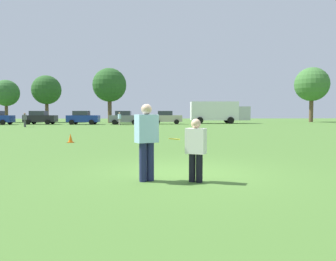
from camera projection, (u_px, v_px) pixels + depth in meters
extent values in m
plane|color=#47702D|center=(186.00, 173.00, 8.67)|extent=(154.53, 154.53, 0.00)
cylinder|color=#1E234C|center=(143.00, 162.00, 7.56)|extent=(0.17, 0.17, 0.91)
cylinder|color=#1E234C|center=(150.00, 162.00, 7.66)|extent=(0.17, 0.17, 0.91)
cube|color=#9EC6E5|center=(147.00, 129.00, 7.57)|extent=(0.58, 0.48, 0.66)
sphere|color=#D8AD8C|center=(146.00, 109.00, 7.54)|extent=(0.25, 0.25, 0.25)
cylinder|color=black|center=(199.00, 168.00, 7.49)|extent=(0.16, 0.16, 0.66)
cylinder|color=black|center=(192.00, 168.00, 7.56)|extent=(0.16, 0.16, 0.66)
cube|color=silver|center=(196.00, 141.00, 7.49)|extent=(0.52, 0.44, 0.59)
sphere|color=#D8AD8C|center=(196.00, 124.00, 7.46)|extent=(0.23, 0.23, 0.23)
cylinder|color=yellow|center=(174.00, 139.00, 7.57)|extent=(0.27, 0.27, 0.06)
cube|color=#D8590C|center=(71.00, 142.00, 17.38)|extent=(0.32, 0.32, 0.03)
cone|color=orange|center=(70.00, 138.00, 17.37)|extent=(0.24, 0.24, 0.45)
cylinder|color=black|center=(10.00, 122.00, 43.68)|extent=(0.67, 0.25, 0.66)
cylinder|color=black|center=(3.00, 122.00, 41.69)|extent=(0.67, 0.25, 0.66)
cube|color=black|center=(40.00, 119.00, 43.95)|extent=(4.27, 1.97, 0.90)
cube|color=#2D333D|center=(39.00, 113.00, 43.91)|extent=(2.06, 1.72, 0.64)
cylinder|color=black|center=(53.00, 122.00, 44.99)|extent=(0.67, 0.25, 0.66)
cylinder|color=black|center=(48.00, 122.00, 43.00)|extent=(0.67, 0.25, 0.66)
cylinder|color=black|center=(34.00, 122.00, 44.96)|extent=(0.67, 0.25, 0.66)
cylinder|color=black|center=(28.00, 122.00, 42.96)|extent=(0.67, 0.25, 0.66)
cube|color=navy|center=(83.00, 119.00, 43.44)|extent=(4.27, 1.97, 0.90)
cube|color=#2D333D|center=(81.00, 113.00, 43.40)|extent=(2.06, 1.72, 0.64)
cylinder|color=black|center=(95.00, 122.00, 44.48)|extent=(0.67, 0.25, 0.66)
cylinder|color=black|center=(91.00, 122.00, 42.49)|extent=(0.67, 0.25, 0.66)
cylinder|color=black|center=(76.00, 122.00, 44.45)|extent=(0.67, 0.25, 0.66)
cylinder|color=black|center=(72.00, 122.00, 42.46)|extent=(0.67, 0.25, 0.66)
cube|color=slate|center=(125.00, 119.00, 43.73)|extent=(4.27, 1.97, 0.90)
cube|color=#2D333D|center=(123.00, 113.00, 43.69)|extent=(2.06, 1.72, 0.64)
cylinder|color=black|center=(136.00, 122.00, 44.77)|extent=(0.67, 0.25, 0.66)
cylinder|color=black|center=(134.00, 122.00, 42.77)|extent=(0.67, 0.25, 0.66)
cylinder|color=black|center=(117.00, 122.00, 44.74)|extent=(0.67, 0.25, 0.66)
cylinder|color=black|center=(114.00, 122.00, 42.74)|extent=(0.67, 0.25, 0.66)
cube|color=#B7AD99|center=(167.00, 118.00, 45.07)|extent=(4.27, 1.97, 0.90)
cube|color=#2D333D|center=(165.00, 113.00, 45.03)|extent=(2.06, 1.72, 0.64)
cylinder|color=black|center=(176.00, 121.00, 46.11)|extent=(0.67, 0.25, 0.66)
cylinder|color=black|center=(177.00, 122.00, 44.12)|extent=(0.67, 0.25, 0.66)
cylinder|color=black|center=(158.00, 121.00, 46.08)|extent=(0.67, 0.25, 0.66)
cylinder|color=black|center=(157.00, 122.00, 44.09)|extent=(0.67, 0.25, 0.66)
cube|color=white|center=(214.00, 111.00, 47.52)|extent=(6.90, 2.77, 2.70)
cube|color=#B2B2B7|center=(242.00, 113.00, 47.59)|extent=(1.89, 2.37, 2.00)
cylinder|color=black|center=(227.00, 120.00, 48.99)|extent=(0.97, 0.32, 0.96)
cylinder|color=black|center=(231.00, 120.00, 46.25)|extent=(0.97, 0.32, 0.96)
cylinder|color=black|center=(198.00, 120.00, 48.93)|extent=(0.97, 0.32, 0.96)
cylinder|color=black|center=(200.00, 120.00, 46.20)|extent=(0.97, 0.32, 0.96)
cylinder|color=#4C4C51|center=(25.00, 123.00, 35.89)|extent=(0.15, 0.15, 0.80)
cylinder|color=#4C4C51|center=(24.00, 123.00, 35.73)|extent=(0.15, 0.15, 0.80)
cube|color=#595960|center=(25.00, 117.00, 35.77)|extent=(0.31, 0.47, 0.57)
sphere|color=#8C664C|center=(25.00, 114.00, 35.75)|extent=(0.22, 0.22, 0.22)
cylinder|color=gray|center=(120.00, 122.00, 40.94)|extent=(0.15, 0.15, 0.82)
cylinder|color=gray|center=(119.00, 122.00, 41.08)|extent=(0.15, 0.15, 0.82)
cube|color=#9EC6E5|center=(119.00, 116.00, 40.97)|extent=(0.44, 0.51, 0.58)
sphere|color=tan|center=(119.00, 113.00, 40.95)|extent=(0.22, 0.22, 0.22)
cylinder|color=brown|center=(7.00, 113.00, 52.50)|extent=(0.49, 0.49, 2.96)
sphere|color=#33662D|center=(6.00, 93.00, 52.32)|extent=(4.24, 4.24, 4.24)
cylinder|color=brown|center=(47.00, 112.00, 52.93)|extent=(0.55, 0.55, 3.29)
sphere|color=#285623|center=(46.00, 90.00, 52.73)|extent=(4.70, 4.70, 4.70)
cylinder|color=brown|center=(110.00, 111.00, 50.36)|extent=(0.61, 0.61, 3.65)
sphere|color=#285623|center=(109.00, 85.00, 50.13)|extent=(5.21, 5.21, 5.21)
cylinder|color=brown|center=(311.00, 110.00, 54.27)|extent=(0.66, 0.66, 3.93)
sphere|color=#3D7033|center=(312.00, 84.00, 54.03)|extent=(5.61, 5.61, 5.61)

